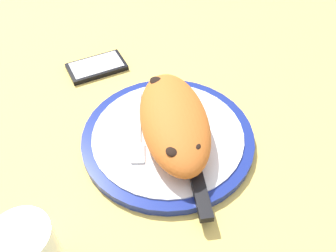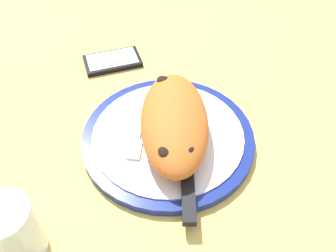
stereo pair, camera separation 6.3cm
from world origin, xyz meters
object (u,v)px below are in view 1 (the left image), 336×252
(knife, at_px, (195,172))
(fork, at_px, (138,131))
(smartphone, at_px, (97,67))
(calzone, at_px, (174,120))
(plate, at_px, (168,138))

(knife, bearing_deg, fork, -133.82)
(knife, xyz_separation_m, smartphone, (-0.28, -0.19, -0.02))
(calzone, xyz_separation_m, smartphone, (-0.20, -0.16, -0.04))
(plate, relative_size, fork, 1.69)
(knife, relative_size, smartphone, 1.82)
(fork, distance_m, knife, 0.13)
(knife, height_order, smartphone, knife)
(smartphone, bearing_deg, knife, 33.97)
(plate, distance_m, fork, 0.05)
(calzone, distance_m, smartphone, 0.26)
(fork, height_order, knife, knife)
(fork, bearing_deg, plate, 83.17)
(fork, bearing_deg, knife, 46.18)
(calzone, relative_size, knife, 1.01)
(fork, height_order, smartphone, fork)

